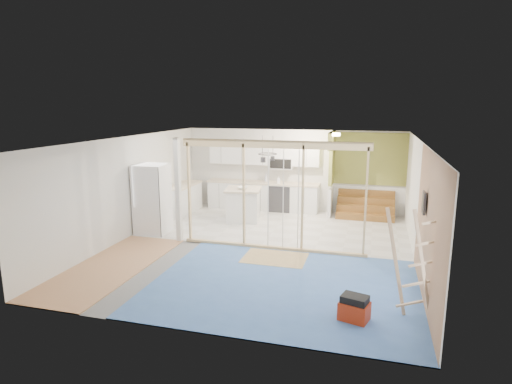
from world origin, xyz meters
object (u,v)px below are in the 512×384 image
(fridge, at_px, (153,199))
(island, at_px, (243,205))
(toolbox, at_px, (354,309))
(ladder, at_px, (413,264))

(fridge, bearing_deg, island, 39.35)
(toolbox, bearing_deg, fridge, 163.98)
(fridge, relative_size, toolbox, 3.54)
(fridge, distance_m, toolbox, 6.45)
(ladder, bearing_deg, island, 115.53)
(island, bearing_deg, fridge, -147.36)
(toolbox, xyz_separation_m, ladder, (0.85, 0.32, 0.72))
(fridge, bearing_deg, toolbox, -35.34)
(fridge, height_order, toolbox, fridge)
(fridge, relative_size, island, 1.61)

